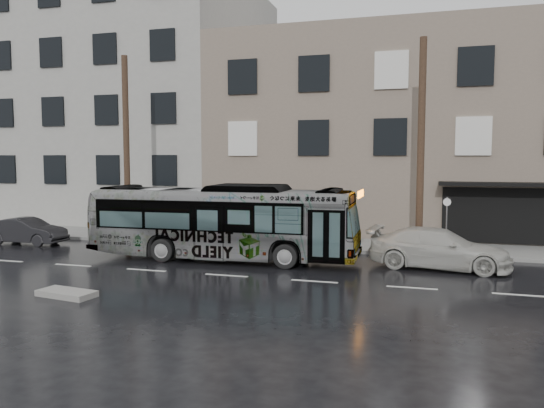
{
  "coord_description": "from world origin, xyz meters",
  "views": [
    {
      "loc": [
        6.8,
        -19.85,
        4.16
      ],
      "look_at": [
        0.23,
        2.5,
        2.15
      ],
      "focal_mm": 35.0,
      "sensor_mm": 36.0,
      "label": 1
    }
  ],
  "objects": [
    {
      "name": "sign_post",
      "position": [
        7.6,
        3.3,
        1.35
      ],
      "size": [
        0.06,
        0.06,
        2.4
      ],
      "primitive_type": "cylinder",
      "color": "slate",
      "rests_on": "sidewalk"
    },
    {
      "name": "sidewalk",
      "position": [
        0.0,
        4.9,
        0.07
      ],
      "size": [
        90.0,
        3.6,
        0.15
      ],
      "primitive_type": "cube",
      "color": "gray",
      "rests_on": "ground"
    },
    {
      "name": "utility_pole_front",
      "position": [
        6.5,
        3.3,
        4.65
      ],
      "size": [
        0.3,
        0.3,
        9.0
      ],
      "primitive_type": "cylinder",
      "color": "#493424",
      "rests_on": "sidewalk"
    },
    {
      "name": "utility_pole_rear",
      "position": [
        -7.5,
        3.3,
        4.65
      ],
      "size": [
        0.3,
        0.3,
        9.0
      ],
      "primitive_type": "cylinder",
      "color": "#493424",
      "rests_on": "sidewalk"
    },
    {
      "name": "slush_pile",
      "position": [
        -3.59,
        -6.54,
        0.09
      ],
      "size": [
        1.9,
        1.05,
        0.18
      ],
      "primitive_type": "cube",
      "rotation": [
        0.0,
        0.0,
        -0.15
      ],
      "color": "#A19E98",
      "rests_on": "ground"
    },
    {
      "name": "dark_sedan",
      "position": [
        -11.85,
        1.27,
        0.64
      ],
      "size": [
        3.9,
        1.43,
        1.28
      ],
      "primitive_type": "imported",
      "rotation": [
        0.0,
        0.0,
        1.59
      ],
      "color": "black",
      "rests_on": "ground"
    },
    {
      "name": "building_grey",
      "position": [
        -18.0,
        14.2,
        8.0
      ],
      "size": [
        26.0,
        15.0,
        16.0
      ],
      "primitive_type": "cube",
      "color": "#A4A29B",
      "rests_on": "ground"
    },
    {
      "name": "ground",
      "position": [
        0.0,
        0.0,
        0.0
      ],
      "size": [
        120.0,
        120.0,
        0.0
      ],
      "primitive_type": "plane",
      "color": "black",
      "rests_on": "ground"
    },
    {
      "name": "bus",
      "position": [
        -1.24,
        0.28,
        1.55
      ],
      "size": [
        11.19,
        2.85,
        3.1
      ],
      "primitive_type": "imported",
      "rotation": [
        0.0,
        0.0,
        1.59
      ],
      "color": "#B2B2B2",
      "rests_on": "ground"
    },
    {
      "name": "building_taupe",
      "position": [
        5.0,
        12.7,
        5.5
      ],
      "size": [
        20.0,
        12.0,
        11.0
      ],
      "primitive_type": "cube",
      "color": "gray",
      "rests_on": "ground"
    },
    {
      "name": "white_sedan",
      "position": [
        7.27,
        0.96,
        0.76
      ],
      "size": [
        5.44,
        2.74,
        1.51
      ],
      "primitive_type": "imported",
      "rotation": [
        0.0,
        0.0,
        1.45
      ],
      "color": "#B6B5AD",
      "rests_on": "ground"
    }
  ]
}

